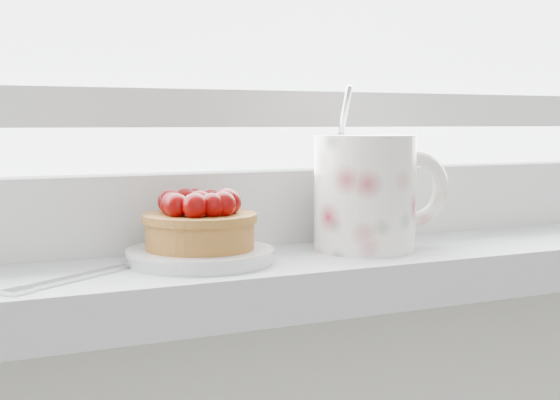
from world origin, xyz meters
TOP-DOWN VIEW (x-y plane):
  - saucer at (-0.08, 1.88)m, footprint 0.12×0.12m
  - raspberry_tart at (-0.08, 1.88)m, footprint 0.10×0.10m
  - floral_mug at (0.08, 1.88)m, footprint 0.14×0.10m
  - fork at (-0.16, 1.87)m, footprint 0.16×0.12m

SIDE VIEW (x-z plane):
  - fork at x=-0.16m, z-range 0.94..0.94m
  - saucer at x=-0.08m, z-range 0.94..0.95m
  - raspberry_tart at x=-0.08m, z-range 0.95..1.00m
  - floral_mug at x=0.08m, z-range 0.92..1.07m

